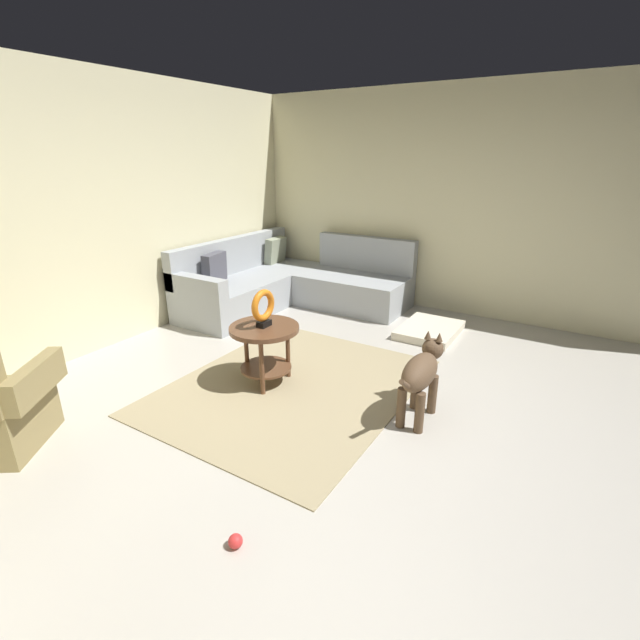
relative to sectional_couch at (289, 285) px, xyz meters
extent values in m
cube|color=#B7B2A8|center=(-1.99, -2.02, -0.34)|extent=(6.00, 6.00, 0.10)
cube|color=beige|center=(-1.99, 0.92, 1.06)|extent=(6.00, 0.12, 2.70)
cube|color=beige|center=(0.95, -2.02, 1.06)|extent=(0.12, 6.00, 2.70)
cube|color=tan|center=(-1.84, -1.32, -0.28)|extent=(2.30, 1.90, 0.01)
cube|color=#9EA3A8|center=(-0.26, 0.38, -0.08)|extent=(2.20, 0.85, 0.42)
cube|color=#9EA3A8|center=(-0.26, 0.74, 0.36)|extent=(2.20, 0.14, 0.46)
cube|color=#9EA3A8|center=(0.42, -0.74, -0.08)|extent=(0.85, 1.40, 0.42)
cube|color=#9EA3A8|center=(0.77, -0.74, 0.36)|extent=(0.14, 1.40, 0.46)
cube|color=#9EA3A8|center=(-1.28, 0.38, 0.24)|extent=(0.16, 0.85, 0.22)
cube|color=gray|center=(0.49, 0.59, 0.30)|extent=(0.39, 0.18, 0.39)
cube|color=#4C4C56|center=(-0.76, 0.59, 0.30)|extent=(0.40, 0.20, 0.38)
cube|color=olive|center=(-3.41, -0.35, 0.22)|extent=(0.55, 0.42, 0.22)
cylinder|color=brown|center=(-1.89, -1.08, 0.23)|extent=(0.60, 0.60, 0.04)
cylinder|color=brown|center=(-1.89, -1.08, -0.14)|extent=(0.45, 0.45, 0.02)
cylinder|color=brown|center=(-1.89, -0.86, -0.04)|extent=(0.04, 0.04, 0.50)
cylinder|color=brown|center=(-2.08, -1.19, -0.04)|extent=(0.04, 0.04, 0.50)
cylinder|color=brown|center=(-1.71, -1.19, -0.04)|extent=(0.04, 0.04, 0.50)
cube|color=black|center=(-1.89, -1.08, 0.28)|extent=(0.12, 0.08, 0.05)
torus|color=orange|center=(-1.89, -1.08, 0.44)|extent=(0.28, 0.06, 0.28)
cube|color=beige|center=(-0.01, -1.94, -0.24)|extent=(0.80, 0.60, 0.09)
cylinder|color=brown|center=(-1.60, -2.35, -0.13)|extent=(0.07, 0.07, 0.32)
cylinder|color=brown|center=(-1.60, -2.49, -0.13)|extent=(0.07, 0.07, 0.32)
cylinder|color=brown|center=(-1.91, -2.36, -0.13)|extent=(0.07, 0.07, 0.32)
cylinder|color=brown|center=(-1.91, -2.50, -0.13)|extent=(0.07, 0.07, 0.32)
ellipsoid|color=brown|center=(-1.76, -2.43, 0.12)|extent=(0.52, 0.23, 0.24)
sphere|color=brown|center=(-1.46, -2.42, 0.19)|extent=(0.17, 0.17, 0.17)
ellipsoid|color=brown|center=(-1.38, -2.42, 0.17)|extent=(0.12, 0.07, 0.07)
cone|color=brown|center=(-1.47, -2.38, 0.30)|extent=(0.06, 0.06, 0.07)
cone|color=brown|center=(-1.47, -2.47, 0.30)|extent=(0.06, 0.06, 0.07)
cylinder|color=brown|center=(-2.07, -2.43, 0.16)|extent=(0.20, 0.04, 0.16)
sphere|color=red|center=(-3.40, -2.05, -0.25)|extent=(0.08, 0.08, 0.08)
camera|label=1|loc=(-4.69, -3.36, 1.64)|focal=25.19mm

